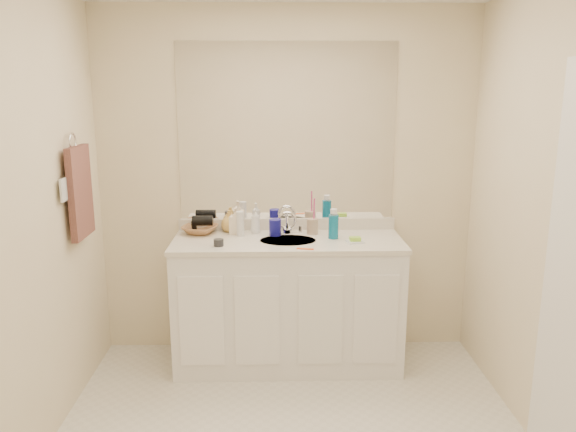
# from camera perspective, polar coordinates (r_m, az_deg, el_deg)

# --- Properties ---
(wall_back) EXTENTS (2.60, 0.02, 2.40)m
(wall_back) POSITION_cam_1_polar(r_m,az_deg,el_deg) (3.91, -0.12, 3.21)
(wall_back) COLOR beige
(wall_back) RESTS_ON floor
(wall_front) EXTENTS (2.60, 0.02, 2.40)m
(wall_front) POSITION_cam_1_polar(r_m,az_deg,el_deg) (1.42, 2.32, -14.88)
(wall_front) COLOR beige
(wall_front) RESTS_ON floor
(wall_left) EXTENTS (0.02, 2.60, 2.40)m
(wall_left) POSITION_cam_1_polar(r_m,az_deg,el_deg) (2.91, -26.05, -1.58)
(wall_left) COLOR beige
(wall_left) RESTS_ON floor
(wall_right) EXTENTS (0.02, 2.60, 2.40)m
(wall_right) POSITION_cam_1_polar(r_m,az_deg,el_deg) (2.98, 26.35, -1.27)
(wall_right) COLOR beige
(wall_right) RESTS_ON floor
(vanity_cabinet) EXTENTS (1.50, 0.55, 0.85)m
(vanity_cabinet) POSITION_cam_1_polar(r_m,az_deg,el_deg) (3.86, -0.02, -8.91)
(vanity_cabinet) COLOR white
(vanity_cabinet) RESTS_ON floor
(countertop) EXTENTS (1.52, 0.57, 0.03)m
(countertop) POSITION_cam_1_polar(r_m,az_deg,el_deg) (3.72, -0.02, -2.61)
(countertop) COLOR silver
(countertop) RESTS_ON vanity_cabinet
(backsplash) EXTENTS (1.52, 0.03, 0.08)m
(backsplash) POSITION_cam_1_polar(r_m,az_deg,el_deg) (3.96, -0.11, -0.82)
(backsplash) COLOR silver
(backsplash) RESTS_ON countertop
(sink_basin) EXTENTS (0.37, 0.37, 0.02)m
(sink_basin) POSITION_cam_1_polar(r_m,az_deg,el_deg) (3.70, -0.01, -2.64)
(sink_basin) COLOR beige
(sink_basin) RESTS_ON countertop
(faucet) EXTENTS (0.02, 0.02, 0.11)m
(faucet) POSITION_cam_1_polar(r_m,az_deg,el_deg) (3.86, -0.08, -0.96)
(faucet) COLOR silver
(faucet) RESTS_ON countertop
(mirror) EXTENTS (1.48, 0.01, 1.20)m
(mirror) POSITION_cam_1_polar(r_m,az_deg,el_deg) (3.86, -0.12, 8.47)
(mirror) COLOR white
(mirror) RESTS_ON wall_back
(blue_mug) EXTENTS (0.10, 0.10, 0.11)m
(blue_mug) POSITION_cam_1_polar(r_m,az_deg,el_deg) (3.80, -1.32, -1.17)
(blue_mug) COLOR navy
(blue_mug) RESTS_ON countertop
(tan_cup) EXTENTS (0.08, 0.08, 0.11)m
(tan_cup) POSITION_cam_1_polar(r_m,az_deg,el_deg) (3.84, 2.50, -1.05)
(tan_cup) COLOR tan
(tan_cup) RESTS_ON countertop
(toothbrush) EXTENTS (0.01, 0.04, 0.20)m
(toothbrush) POSITION_cam_1_polar(r_m,az_deg,el_deg) (3.82, 2.66, 0.36)
(toothbrush) COLOR #DE3A88
(toothbrush) RESTS_ON tan_cup
(mouthwash_bottle) EXTENTS (0.09, 0.09, 0.16)m
(mouthwash_bottle) POSITION_cam_1_polar(r_m,az_deg,el_deg) (3.73, 4.64, -1.09)
(mouthwash_bottle) COLOR #0B638D
(mouthwash_bottle) RESTS_ON countertop
(soap_dish) EXTENTS (0.12, 0.10, 0.01)m
(soap_dish) POSITION_cam_1_polar(r_m,az_deg,el_deg) (3.66, 6.82, -2.60)
(soap_dish) COLOR white
(soap_dish) RESTS_ON countertop
(green_soap) EXTENTS (0.07, 0.05, 0.03)m
(green_soap) POSITION_cam_1_polar(r_m,az_deg,el_deg) (3.66, 6.82, -2.33)
(green_soap) COLOR #99DC35
(green_soap) RESTS_ON soap_dish
(orange_comb) EXTENTS (0.11, 0.05, 0.00)m
(orange_comb) POSITION_cam_1_polar(r_m,az_deg,el_deg) (3.49, 1.76, -3.35)
(orange_comb) COLOR #F35119
(orange_comb) RESTS_ON countertop
(dark_jar) EXTENTS (0.08, 0.08, 0.04)m
(dark_jar) POSITION_cam_1_polar(r_m,az_deg,el_deg) (3.58, -7.06, -2.70)
(dark_jar) COLOR #242428
(dark_jar) RESTS_ON countertop
(extra_white_bottle) EXTENTS (0.07, 0.07, 0.17)m
(extra_white_bottle) POSITION_cam_1_polar(r_m,az_deg,el_deg) (3.79, -4.87, -0.79)
(extra_white_bottle) COLOR silver
(extra_white_bottle) RESTS_ON countertop
(soap_bottle_white) EXTENTS (0.08, 0.08, 0.17)m
(soap_bottle_white) POSITION_cam_1_polar(r_m,az_deg,el_deg) (3.86, -3.34, -0.50)
(soap_bottle_white) COLOR white
(soap_bottle_white) RESTS_ON countertop
(soap_bottle_cream) EXTENTS (0.09, 0.10, 0.19)m
(soap_bottle_cream) POSITION_cam_1_polar(r_m,az_deg,el_deg) (3.85, -5.29, -0.44)
(soap_bottle_cream) COLOR #FFEECF
(soap_bottle_cream) RESTS_ON countertop
(soap_bottle_yellow) EXTENTS (0.15, 0.15, 0.15)m
(soap_bottle_yellow) POSITION_cam_1_polar(r_m,az_deg,el_deg) (3.92, -5.97, -0.50)
(soap_bottle_yellow) COLOR #DEB156
(soap_bottle_yellow) RESTS_ON countertop
(wicker_basket) EXTENTS (0.29, 0.29, 0.06)m
(wicker_basket) POSITION_cam_1_polar(r_m,az_deg,el_deg) (3.90, -8.93, -1.35)
(wicker_basket) COLOR #92613B
(wicker_basket) RESTS_ON countertop
(hair_dryer) EXTENTS (0.14, 0.07, 0.07)m
(hair_dryer) POSITION_cam_1_polar(r_m,az_deg,el_deg) (3.89, -8.67, -0.47)
(hair_dryer) COLOR black
(hair_dryer) RESTS_ON wicker_basket
(towel_ring) EXTENTS (0.01, 0.11, 0.11)m
(towel_ring) POSITION_cam_1_polar(r_m,az_deg,el_deg) (3.55, -21.05, 7.05)
(towel_ring) COLOR silver
(towel_ring) RESTS_ON wall_left
(hand_towel) EXTENTS (0.04, 0.32, 0.55)m
(hand_towel) POSITION_cam_1_polar(r_m,az_deg,el_deg) (3.58, -20.36, 2.29)
(hand_towel) COLOR #4A2C28
(hand_towel) RESTS_ON towel_ring
(switch_plate) EXTENTS (0.01, 0.08, 0.13)m
(switch_plate) POSITION_cam_1_polar(r_m,az_deg,el_deg) (3.39, -21.84, 2.48)
(switch_plate) COLOR silver
(switch_plate) RESTS_ON wall_left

